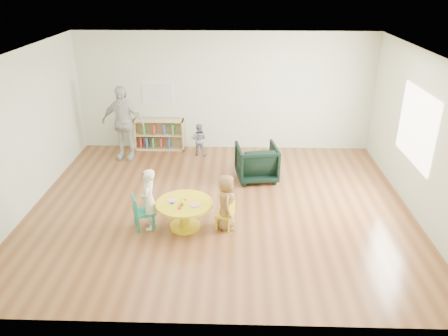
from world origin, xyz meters
The scene contains 11 objects.
room centered at (0.01, 0.00, 1.89)m, with size 7.10×7.00×2.80m.
activity_table centered at (-0.58, -0.75, 0.33)m, with size 0.96×0.96×0.52m.
kid_chair_left centered at (-1.30, -0.81, 0.33)m, with size 0.43×0.43×0.62m.
kid_chair_right centered at (0.15, -0.77, 0.27)m, with size 0.35×0.35×0.51m.
bookshelf centered at (-1.61, 2.86, 0.37)m, with size 1.20×0.30×0.75m.
alphabet_poster centered at (-1.60, 2.98, 1.35)m, with size 0.74×0.01×0.54m.
armchair centered at (0.72, 1.19, 0.38)m, with size 0.81×0.84×0.76m, color black.
child_left centered at (-1.16, -0.78, 0.54)m, with size 0.39×0.26×1.08m, color white.
child_right centered at (0.13, -0.74, 0.49)m, with size 0.48×0.31×0.98m, color gold.
toddler centered at (-0.60, 2.49, 0.39)m, with size 0.38×0.30×0.78m, color #1A2242.
adult_caretaker centered at (-2.31, 2.26, 0.86)m, with size 1.01×0.42×1.72m, color beige.
Camera 1 is at (0.30, -7.15, 4.03)m, focal length 35.00 mm.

